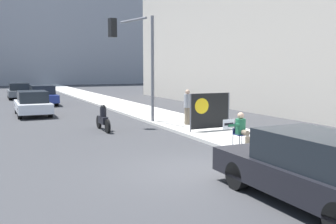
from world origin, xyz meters
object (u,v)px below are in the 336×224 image
(pedestrian_behind, at_px, (187,107))
(car_on_road_midblock, at_px, (42,95))
(protest_banner, at_px, (210,111))
(motorcycle_on_road, at_px, (103,119))
(parked_car_curbside, at_px, (314,169))
(seated_protester, at_px, (241,129))
(car_on_road_distant, at_px, (19,91))
(car_on_road_nearest, at_px, (33,103))
(traffic_light_pole, at_px, (138,51))

(pedestrian_behind, height_order, car_on_road_midblock, pedestrian_behind)
(protest_banner, relative_size, motorcycle_on_road, 0.95)
(protest_banner, bearing_deg, car_on_road_midblock, 106.69)
(pedestrian_behind, distance_m, motorcycle_on_road, 3.97)
(pedestrian_behind, bearing_deg, motorcycle_on_road, 121.03)
(pedestrian_behind, distance_m, protest_banner, 1.96)
(parked_car_curbside, bearing_deg, pedestrian_behind, 76.10)
(car_on_road_midblock, xyz_separation_m, motorcycle_on_road, (0.99, -13.70, -0.23))
(seated_protester, xyz_separation_m, car_on_road_distant, (-5.31, 26.62, -0.02))
(seated_protester, bearing_deg, car_on_road_distant, 95.23)
(parked_car_curbside, distance_m, car_on_road_nearest, 18.22)
(traffic_light_pole, height_order, parked_car_curbside, traffic_light_pole)
(pedestrian_behind, xyz_separation_m, car_on_road_distant, (-6.11, 21.29, -0.24))
(seated_protester, distance_m, car_on_road_midblock, 20.13)
(motorcycle_on_road, bearing_deg, car_on_road_distant, 96.15)
(car_on_road_nearest, bearing_deg, car_on_road_distant, 89.66)
(car_on_road_nearest, bearing_deg, parked_car_curbside, -78.31)
(traffic_light_pole, height_order, motorcycle_on_road, traffic_light_pole)
(seated_protester, relative_size, traffic_light_pole, 0.23)
(protest_banner, relative_size, car_on_road_distant, 0.47)
(pedestrian_behind, relative_size, car_on_road_nearest, 0.37)
(parked_car_curbside, bearing_deg, car_on_road_midblock, 95.57)
(protest_banner, height_order, parked_car_curbside, protest_banner)
(pedestrian_behind, relative_size, car_on_road_midblock, 0.36)
(traffic_light_pole, distance_m, car_on_road_distant, 20.41)
(seated_protester, distance_m, traffic_light_pole, 7.51)
(car_on_road_midblock, bearing_deg, pedestrian_behind, -71.26)
(seated_protester, bearing_deg, motorcycle_on_road, 111.18)
(traffic_light_pole, distance_m, car_on_road_nearest, 8.10)
(pedestrian_behind, height_order, car_on_road_nearest, pedestrian_behind)
(parked_car_curbside, xyz_separation_m, car_on_road_nearest, (-3.69, 17.84, -0.02))
(seated_protester, xyz_separation_m, protest_banner, (0.82, 3.37, 0.23))
(car_on_road_nearest, bearing_deg, traffic_light_pole, -55.55)
(seated_protester, relative_size, car_on_road_distant, 0.28)
(traffic_light_pole, bearing_deg, parked_car_curbside, -92.91)
(pedestrian_behind, xyz_separation_m, car_on_road_nearest, (-6.19, 7.77, -0.24))
(seated_protester, distance_m, motorcycle_on_road, 6.75)
(parked_car_curbside, bearing_deg, motorcycle_on_road, 97.39)
(pedestrian_behind, xyz_separation_m, protest_banner, (0.02, -1.96, 0.01))
(protest_banner, bearing_deg, traffic_light_pole, 118.92)
(car_on_road_nearest, bearing_deg, motorcycle_on_road, -72.04)
(seated_protester, distance_m, protest_banner, 3.47)
(seated_protester, bearing_deg, pedestrian_behind, 75.43)
(protest_banner, bearing_deg, car_on_road_distant, 104.77)
(seated_protester, height_order, motorcycle_on_road, seated_protester)
(pedestrian_behind, height_order, protest_banner, pedestrian_behind)
(parked_car_curbside, height_order, car_on_road_distant, parked_car_curbside)
(protest_banner, xyz_separation_m, car_on_road_distant, (-6.13, 23.25, -0.25))
(protest_banner, distance_m, motorcycle_on_road, 4.74)
(car_on_road_nearest, distance_m, motorcycle_on_road, 7.46)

